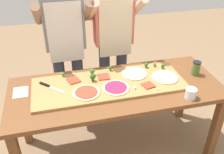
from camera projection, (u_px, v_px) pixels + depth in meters
ground_plane at (116, 148)px, 2.64m from camera, size 8.00×8.00×0.00m
prep_table at (116, 96)px, 2.28m from camera, size 1.87×0.76×0.77m
cutting_board at (109, 84)px, 2.25m from camera, size 1.34×0.49×0.02m
chefs_knife at (48, 86)px, 2.19m from camera, size 0.21×0.21×0.02m
pizza_whole_cheese_artichoke at (134, 73)px, 2.37m from camera, size 0.24×0.24×0.02m
pizza_whole_beet_magenta at (116, 88)px, 2.17m from camera, size 0.23×0.23×0.02m
pizza_whole_tomato_red at (86, 92)px, 2.11m from camera, size 0.23×0.23×0.02m
pizza_whole_white_garlic at (165, 77)px, 2.31m from camera, size 0.24×0.24×0.02m
pizza_slice_far_right at (74, 80)px, 2.27m from camera, size 0.13×0.13×0.01m
pizza_slice_near_right at (148, 85)px, 2.20m from camera, size 0.11×0.11×0.01m
pizza_slice_far_left at (104, 77)px, 2.32m from camera, size 0.11×0.11×0.01m
broccoli_floret_back_right at (146, 65)px, 2.46m from camera, size 0.04×0.04×0.05m
broccoli_floret_center_right at (92, 71)px, 2.33m from camera, size 0.05×0.05×0.07m
broccoli_floret_front_left at (155, 65)px, 2.48m from camera, size 0.03×0.03×0.04m
broccoli_floret_front_right at (93, 77)px, 2.24m from camera, size 0.05×0.05×0.07m
broccoli_floret_center_left at (110, 68)px, 2.41m from camera, size 0.03×0.03×0.05m
broccoli_floret_back_mid at (63, 74)px, 2.32m from camera, size 0.03×0.03×0.05m
broccoli_floret_front_mid at (163, 66)px, 2.44m from camera, size 0.03×0.03×0.05m
cheese_crumble_a at (157, 89)px, 2.15m from camera, size 0.02×0.02×0.01m
cheese_crumble_b at (74, 74)px, 2.35m from camera, size 0.02×0.02×0.02m
cheese_crumble_c at (135, 88)px, 2.16m from camera, size 0.02×0.02×0.02m
flour_cup at (191, 94)px, 2.08m from camera, size 0.09×0.09×0.09m
sauce_jar at (196, 68)px, 2.37m from camera, size 0.08×0.08×0.14m
recipe_note at (21, 92)px, 2.16m from camera, size 0.13×0.16×0.00m
cook_left at (65, 38)px, 2.56m from camera, size 0.54×0.39×1.67m
cook_right at (113, 34)px, 2.67m from camera, size 0.54×0.39×1.67m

